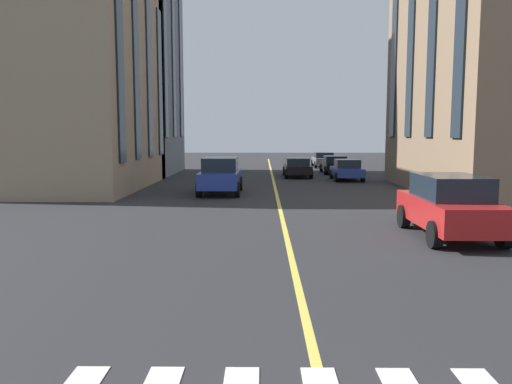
# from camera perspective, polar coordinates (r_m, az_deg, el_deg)

# --- Properties ---
(lane_centre_line) EXTENTS (80.00, 0.16, 0.01)m
(lane_centre_line) POSITION_cam_1_polar(r_m,az_deg,el_deg) (22.73, 2.56, -1.36)
(lane_centre_line) COLOR #D8C64C
(lane_centre_line) RESTS_ON ground_plane
(car_black_mid) EXTENTS (4.40, 1.95, 1.37)m
(car_black_mid) POSITION_cam_1_polar(r_m,az_deg,el_deg) (37.01, 4.61, 2.77)
(car_black_mid) COLOR black
(car_black_mid) RESTS_ON ground_plane
(car_blue_near) EXTENTS (3.90, 1.89, 1.40)m
(car_blue_near) POSITION_cam_1_polar(r_m,az_deg,el_deg) (34.82, 10.03, 2.45)
(car_blue_near) COLOR navy
(car_blue_near) RESTS_ON ground_plane
(car_red_far) EXTENTS (4.70, 2.14, 1.88)m
(car_red_far) POSITION_cam_1_polar(r_m,az_deg,el_deg) (16.52, 20.66, -1.40)
(car_red_far) COLOR #B21E1E
(car_red_far) RESTS_ON ground_plane
(car_blue_parked_a) EXTENTS (4.70, 2.14, 1.88)m
(car_blue_parked_a) POSITION_cam_1_polar(r_m,az_deg,el_deg) (26.77, -3.96, 1.90)
(car_blue_parked_a) COLOR navy
(car_blue_parked_a) RESTS_ON ground_plane
(car_black_parked_b) EXTENTS (4.40, 1.95, 1.37)m
(car_black_parked_b) POSITION_cam_1_polar(r_m,az_deg,el_deg) (40.57, 8.70, 3.04)
(car_black_parked_b) COLOR black
(car_black_parked_b) RESTS_ON ground_plane
(car_grey_oncoming) EXTENTS (4.40, 1.95, 1.37)m
(car_grey_oncoming) POSITION_cam_1_polar(r_m,az_deg,el_deg) (47.83, 7.48, 3.58)
(car_grey_oncoming) COLOR slate
(car_grey_oncoming) RESTS_ON ground_plane
(building_left_near) EXTENTS (12.62, 8.84, 12.27)m
(building_left_near) POSITION_cam_1_polar(r_m,az_deg,el_deg) (31.58, -20.35, 11.61)
(building_left_near) COLOR gray
(building_left_near) RESTS_ON ground_plane
(building_left_far) EXTENTS (10.20, 8.65, 20.42)m
(building_left_far) POSITION_cam_1_polar(r_m,az_deg,el_deg) (41.73, -15.24, 16.10)
(building_left_far) COLOR slate
(building_left_far) RESTS_ON ground_plane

